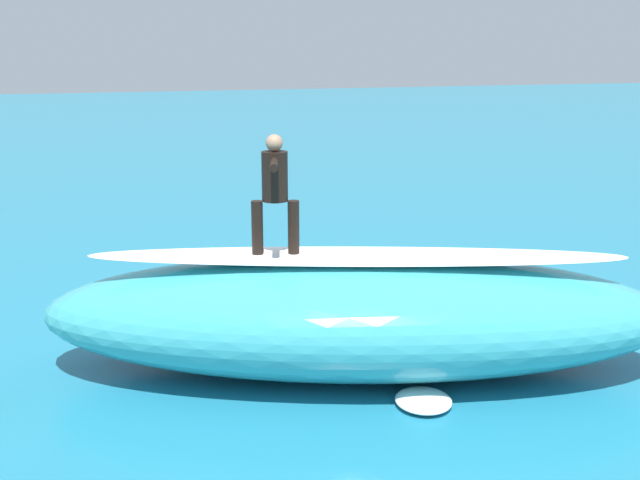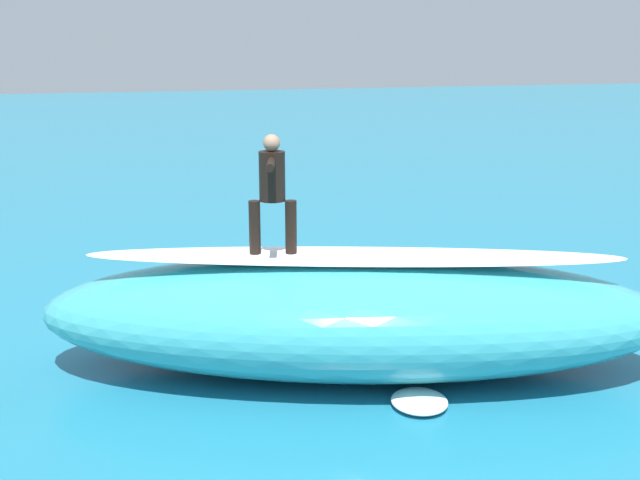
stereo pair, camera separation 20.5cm
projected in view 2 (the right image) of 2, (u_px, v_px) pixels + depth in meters
The scene contains 9 objects.
ground_plane at pixel (275, 315), 13.99m from camera, with size 120.00×120.00×0.00m, color teal.
wave_crest at pixel (354, 315), 11.48m from camera, with size 9.04×2.97×1.68m, color teal.
wave_foam_lip at pixel (354, 257), 11.26m from camera, with size 7.68×1.04×0.08m, color white.
surfboard_riding at pixel (273, 256), 11.29m from camera, with size 2.26×0.54×0.08m, color #33B2D1.
surfer_riding at pixel (272, 185), 11.04m from camera, with size 0.66×1.58×1.69m.
surfboard_paddling at pixel (352, 272), 16.38m from camera, with size 2.41×0.56×0.09m, color yellow.
surfer_paddling at pixel (347, 262), 16.42m from camera, with size 1.21×1.61×0.33m.
foam_patch_near at pixel (419, 401), 10.50m from camera, with size 0.83×0.75×0.15m, color white.
foam_patch_mid at pixel (261, 349), 12.30m from camera, with size 1.05×0.74×0.13m, color white.
Camera 2 is at (2.66, 12.97, 4.75)m, focal length 44.68 mm.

